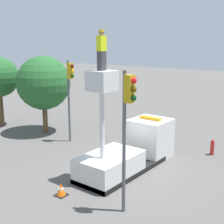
{
  "coord_description": "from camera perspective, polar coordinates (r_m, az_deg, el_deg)",
  "views": [
    {
      "loc": [
        -12.23,
        -8.82,
        6.53
      ],
      "look_at": [
        -2.37,
        -1.17,
        3.72
      ],
      "focal_mm": 50.0,
      "sensor_mm": 36.0,
      "label": 1
    }
  ],
  "objects": [
    {
      "name": "tree_left_bg",
      "position": [
        22.89,
        -12.42,
        5.18
      ],
      "size": [
        3.85,
        3.85,
        5.6
      ],
      "color": "brown",
      "rests_on": "ground"
    },
    {
      "name": "fire_hydrant",
      "position": [
        19.42,
        17.87,
        -6.16
      ],
      "size": [
        0.47,
        0.23,
        0.94
      ],
      "color": "#B2231E",
      "rests_on": "ground"
    },
    {
      "name": "worker",
      "position": [
        13.81,
        -1.92,
        11.22
      ],
      "size": [
        0.4,
        0.26,
        1.75
      ],
      "color": "#38383D",
      "rests_on": "bucket_truck"
    },
    {
      "name": "bucket_truck",
      "position": [
        16.62,
        3.4,
        -6.79
      ],
      "size": [
        6.49,
        2.13,
        5.3
      ],
      "color": "black",
      "rests_on": "ground"
    },
    {
      "name": "traffic_light_pole",
      "position": [
        11.39,
        2.84,
        -0.59
      ],
      "size": [
        0.34,
        0.57,
        5.54
      ],
      "color": "#515156",
      "rests_on": "ground"
    },
    {
      "name": "traffic_cone_rear",
      "position": [
        14.1,
        -9.31,
        -13.85
      ],
      "size": [
        0.5,
        0.5,
        0.57
      ],
      "color": "black",
      "rests_on": "ground"
    },
    {
      "name": "ground_plane",
      "position": [
        16.43,
        1.89,
        -10.73
      ],
      "size": [
        120.0,
        120.0,
        0.0
      ],
      "primitive_type": "plane",
      "color": "#565451"
    },
    {
      "name": "traffic_light_across",
      "position": [
        20.35,
        -7.7,
        4.88
      ],
      "size": [
        0.34,
        0.57,
        5.38
      ],
      "color": "#515156",
      "rests_on": "ground"
    }
  ]
}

